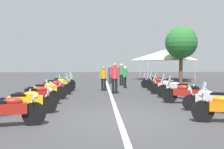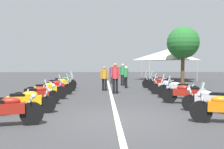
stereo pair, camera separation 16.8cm
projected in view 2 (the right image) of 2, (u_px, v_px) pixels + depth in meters
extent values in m
plane|color=#38383A|center=(117.00, 119.00, 7.54)|extent=(80.00, 80.00, 0.00)
cube|color=beige|center=(112.00, 97.00, 12.53)|extent=(22.88, 0.16, 0.01)
cylinder|color=black|center=(32.00, 113.00, 6.83)|extent=(0.30, 0.68, 0.66)
cube|color=maroon|center=(4.00, 109.00, 6.61)|extent=(0.55, 1.15, 0.30)
ellipsoid|color=maroon|center=(11.00, 101.00, 6.65)|extent=(0.38, 0.57, 0.22)
cylinder|color=silver|center=(29.00, 103.00, 6.79)|extent=(0.14, 0.30, 0.58)
cylinder|color=silver|center=(28.00, 91.00, 6.77)|extent=(0.61, 0.19, 0.04)
sphere|color=silver|center=(33.00, 96.00, 6.82)|extent=(0.14, 0.14, 0.14)
cylinder|color=black|center=(47.00, 104.00, 8.46)|extent=(0.27, 0.62, 0.61)
cylinder|color=black|center=(1.00, 106.00, 8.08)|extent=(0.27, 0.62, 0.61)
cube|color=#EAB214|center=(24.00, 100.00, 8.26)|extent=(0.52, 1.18, 0.30)
ellipsoid|color=#EAB214|center=(30.00, 94.00, 8.30)|extent=(0.37, 0.56, 0.22)
cube|color=black|center=(18.00, 95.00, 8.20)|extent=(0.36, 0.53, 0.12)
cylinder|color=silver|center=(45.00, 96.00, 8.43)|extent=(0.13, 0.30, 0.58)
cylinder|color=silver|center=(44.00, 86.00, 8.41)|extent=(0.61, 0.17, 0.04)
sphere|color=silver|center=(48.00, 90.00, 8.45)|extent=(0.14, 0.14, 0.14)
cylinder|color=silver|center=(11.00, 108.00, 8.33)|extent=(0.20, 0.55, 0.08)
cube|color=silver|center=(46.00, 84.00, 8.42)|extent=(0.38, 0.20, 0.32)
cylinder|color=black|center=(53.00, 97.00, 10.23)|extent=(0.36, 0.61, 0.60)
cylinder|color=black|center=(18.00, 99.00, 9.66)|extent=(0.36, 0.61, 0.60)
cube|color=maroon|center=(36.00, 94.00, 9.94)|extent=(0.66, 1.07, 0.30)
ellipsoid|color=maroon|center=(40.00, 89.00, 10.00)|extent=(0.44, 0.58, 0.22)
cube|color=black|center=(30.00, 90.00, 9.83)|extent=(0.43, 0.54, 0.12)
cylinder|color=silver|center=(51.00, 91.00, 10.19)|extent=(0.18, 0.29, 0.58)
cylinder|color=silver|center=(50.00, 82.00, 10.16)|extent=(0.59, 0.28, 0.04)
sphere|color=silver|center=(54.00, 86.00, 10.23)|extent=(0.14, 0.14, 0.14)
cylinder|color=silver|center=(25.00, 101.00, 9.94)|extent=(0.29, 0.54, 0.08)
cylinder|color=black|center=(61.00, 93.00, 11.70)|extent=(0.25, 0.66, 0.65)
cylinder|color=black|center=(31.00, 93.00, 11.41)|extent=(0.25, 0.66, 0.65)
cube|color=#EAB214|center=(46.00, 89.00, 11.55)|extent=(0.46, 1.09, 0.30)
ellipsoid|color=#EAB214|center=(50.00, 85.00, 11.58)|extent=(0.35, 0.56, 0.22)
cube|color=black|center=(41.00, 86.00, 11.49)|extent=(0.34, 0.52, 0.12)
cylinder|color=silver|center=(59.00, 87.00, 11.68)|extent=(0.12, 0.30, 0.58)
cylinder|color=silver|center=(58.00, 79.00, 11.65)|extent=(0.62, 0.15, 0.04)
sphere|color=silver|center=(61.00, 82.00, 11.69)|extent=(0.14, 0.14, 0.14)
cylinder|color=silver|center=(37.00, 95.00, 11.65)|extent=(0.17, 0.56, 0.08)
cube|color=silver|center=(60.00, 78.00, 11.66)|extent=(0.38, 0.18, 0.32)
cylinder|color=black|center=(67.00, 89.00, 13.44)|extent=(0.31, 0.62, 0.60)
cylinder|color=black|center=(40.00, 90.00, 12.95)|extent=(0.31, 0.62, 0.60)
cube|color=red|center=(54.00, 86.00, 13.19)|extent=(0.60, 1.18, 0.30)
ellipsoid|color=red|center=(57.00, 83.00, 13.24)|extent=(0.40, 0.57, 0.22)
cube|color=black|center=(50.00, 83.00, 13.11)|extent=(0.39, 0.53, 0.12)
cylinder|color=silver|center=(66.00, 84.00, 13.41)|extent=(0.15, 0.30, 0.58)
cylinder|color=silver|center=(66.00, 78.00, 13.38)|extent=(0.60, 0.22, 0.04)
sphere|color=silver|center=(68.00, 80.00, 13.44)|extent=(0.14, 0.14, 0.14)
cylinder|color=silver|center=(45.00, 91.00, 13.23)|extent=(0.24, 0.55, 0.08)
cube|color=silver|center=(67.00, 76.00, 13.40)|extent=(0.38, 0.22, 0.32)
cylinder|color=black|center=(71.00, 86.00, 15.03)|extent=(0.31, 0.62, 0.60)
cylinder|color=black|center=(47.00, 87.00, 14.54)|extent=(0.31, 0.62, 0.60)
cube|color=#EAB214|center=(59.00, 84.00, 14.77)|extent=(0.61, 1.16, 0.30)
ellipsoid|color=#EAB214|center=(62.00, 81.00, 14.82)|extent=(0.40, 0.57, 0.22)
cube|color=black|center=(56.00, 81.00, 14.69)|extent=(0.39, 0.54, 0.12)
cylinder|color=silver|center=(70.00, 82.00, 15.00)|extent=(0.15, 0.30, 0.58)
cylinder|color=silver|center=(70.00, 76.00, 14.97)|extent=(0.60, 0.22, 0.04)
sphere|color=silver|center=(72.00, 79.00, 15.02)|extent=(0.14, 0.14, 0.14)
cylinder|color=silver|center=(52.00, 88.00, 14.81)|extent=(0.24, 0.55, 0.08)
cube|color=silver|center=(71.00, 75.00, 14.99)|extent=(0.38, 0.22, 0.32)
cylinder|color=black|center=(72.00, 84.00, 16.76)|extent=(0.27, 0.64, 0.62)
cylinder|color=black|center=(52.00, 84.00, 16.40)|extent=(0.27, 0.64, 0.62)
cube|color=#0C592D|center=(62.00, 82.00, 16.57)|extent=(0.50, 1.10, 0.30)
ellipsoid|color=#0C592D|center=(65.00, 79.00, 16.61)|extent=(0.37, 0.56, 0.22)
cube|color=black|center=(59.00, 79.00, 16.51)|extent=(0.36, 0.52, 0.12)
cylinder|color=silver|center=(71.00, 80.00, 16.73)|extent=(0.13, 0.30, 0.58)
cylinder|color=silver|center=(71.00, 75.00, 16.70)|extent=(0.61, 0.17, 0.04)
sphere|color=silver|center=(73.00, 77.00, 16.75)|extent=(0.14, 0.14, 0.14)
cylinder|color=silver|center=(56.00, 85.00, 16.65)|extent=(0.20, 0.55, 0.08)
cube|color=silver|center=(72.00, 74.00, 16.72)|extent=(0.38, 0.20, 0.32)
cylinder|color=black|center=(201.00, 112.00, 7.12)|extent=(0.32, 0.66, 0.65)
ellipsoid|color=orange|center=(221.00, 100.00, 6.97)|extent=(0.40, 0.57, 0.22)
cylinder|color=silver|center=(203.00, 102.00, 7.09)|extent=(0.15, 0.30, 0.58)
cylinder|color=silver|center=(205.00, 90.00, 7.07)|extent=(0.60, 0.22, 0.04)
sphere|color=silver|center=(199.00, 95.00, 7.11)|extent=(0.14, 0.14, 0.14)
cube|color=silver|center=(202.00, 87.00, 7.08)|extent=(0.38, 0.22, 0.32)
cylinder|color=black|center=(190.00, 103.00, 8.85)|extent=(0.37, 0.61, 0.60)
cube|color=silver|center=(210.00, 99.00, 8.59)|extent=(0.68, 1.07, 0.30)
ellipsoid|color=silver|center=(205.00, 93.00, 8.64)|extent=(0.45, 0.58, 0.22)
cube|color=black|center=(217.00, 94.00, 8.50)|extent=(0.43, 0.54, 0.12)
cylinder|color=silver|center=(192.00, 95.00, 8.81)|extent=(0.18, 0.29, 0.58)
cylinder|color=silver|center=(193.00, 85.00, 8.78)|extent=(0.58, 0.29, 0.04)
sphere|color=silver|center=(189.00, 89.00, 8.85)|extent=(0.14, 0.14, 0.14)
cylinder|color=silver|center=(223.00, 108.00, 8.28)|extent=(0.30, 0.54, 0.08)
cylinder|color=black|center=(169.00, 96.00, 10.56)|extent=(0.45, 0.65, 0.67)
cylinder|color=black|center=(206.00, 98.00, 9.86)|extent=(0.45, 0.65, 0.67)
cube|color=maroon|center=(187.00, 93.00, 10.20)|extent=(0.82, 1.16, 0.30)
ellipsoid|color=maroon|center=(183.00, 88.00, 10.27)|extent=(0.48, 0.58, 0.22)
cube|color=black|center=(193.00, 89.00, 10.09)|extent=(0.46, 0.55, 0.12)
cylinder|color=silver|center=(171.00, 89.00, 10.52)|extent=(0.20, 0.29, 0.58)
cylinder|color=silver|center=(172.00, 81.00, 10.49)|extent=(0.56, 0.34, 0.04)
sphere|color=silver|center=(168.00, 84.00, 10.56)|extent=(0.14, 0.14, 0.14)
cylinder|color=silver|center=(198.00, 100.00, 9.84)|extent=(0.34, 0.52, 0.08)
cube|color=silver|center=(170.00, 79.00, 10.52)|extent=(0.37, 0.28, 0.32)
cylinder|color=black|center=(163.00, 91.00, 12.16)|extent=(0.43, 0.67, 0.68)
cylinder|color=black|center=(194.00, 93.00, 11.54)|extent=(0.43, 0.67, 0.68)
cube|color=silver|center=(178.00, 88.00, 11.84)|extent=(0.76, 1.14, 0.30)
ellipsoid|color=silver|center=(175.00, 84.00, 11.90)|extent=(0.46, 0.58, 0.22)
cube|color=black|center=(183.00, 85.00, 11.74)|extent=(0.45, 0.55, 0.12)
cylinder|color=silver|center=(165.00, 85.00, 12.12)|extent=(0.19, 0.29, 0.58)
cylinder|color=silver|center=(166.00, 78.00, 12.08)|extent=(0.57, 0.31, 0.04)
sphere|color=silver|center=(163.00, 81.00, 12.15)|extent=(0.14, 0.14, 0.14)
cylinder|color=silver|center=(187.00, 95.00, 11.50)|extent=(0.32, 0.53, 0.08)
cube|color=silver|center=(164.00, 77.00, 12.11)|extent=(0.38, 0.27, 0.32)
cylinder|color=black|center=(156.00, 89.00, 13.56)|extent=(0.34, 0.62, 0.61)
cylinder|color=black|center=(183.00, 90.00, 13.09)|extent=(0.34, 0.62, 0.61)
cube|color=silver|center=(169.00, 86.00, 13.32)|extent=(0.66, 1.15, 0.30)
ellipsoid|color=silver|center=(166.00, 83.00, 13.37)|extent=(0.43, 0.58, 0.22)
cube|color=black|center=(173.00, 83.00, 13.24)|extent=(0.41, 0.54, 0.12)
cylinder|color=silver|center=(157.00, 84.00, 13.53)|extent=(0.17, 0.30, 0.58)
cylinder|color=silver|center=(157.00, 77.00, 13.50)|extent=(0.59, 0.26, 0.04)
sphere|color=silver|center=(155.00, 80.00, 13.55)|extent=(0.14, 0.14, 0.14)
cylinder|color=silver|center=(177.00, 92.00, 13.02)|extent=(0.27, 0.54, 0.08)
cube|color=silver|center=(156.00, 76.00, 13.52)|extent=(0.38, 0.24, 0.32)
cylinder|color=black|center=(152.00, 86.00, 15.36)|extent=(0.43, 0.63, 0.64)
cylinder|color=black|center=(174.00, 87.00, 14.72)|extent=(0.43, 0.63, 0.64)
cube|color=maroon|center=(163.00, 83.00, 15.03)|extent=(0.77, 1.09, 0.30)
ellipsoid|color=maroon|center=(160.00, 80.00, 15.11)|extent=(0.48, 0.58, 0.22)
cube|color=black|center=(166.00, 81.00, 14.93)|extent=(0.46, 0.55, 0.12)
cylinder|color=silver|center=(153.00, 81.00, 15.32)|extent=(0.20, 0.29, 0.58)
cylinder|color=silver|center=(153.00, 75.00, 15.29)|extent=(0.56, 0.33, 0.04)
sphere|color=silver|center=(151.00, 78.00, 15.36)|extent=(0.14, 0.14, 0.14)
cylinder|color=silver|center=(169.00, 88.00, 14.69)|extent=(0.33, 0.52, 0.08)
cube|color=silver|center=(152.00, 74.00, 15.32)|extent=(0.37, 0.28, 0.32)
cylinder|color=black|center=(146.00, 84.00, 17.00)|extent=(0.40, 0.60, 0.60)
cylinder|color=black|center=(168.00, 85.00, 16.34)|extent=(0.40, 0.60, 0.60)
cube|color=black|center=(157.00, 82.00, 16.66)|extent=(0.78, 1.15, 0.30)
ellipsoid|color=black|center=(154.00, 79.00, 16.73)|extent=(0.47, 0.58, 0.22)
cube|color=black|center=(160.00, 79.00, 16.56)|extent=(0.45, 0.55, 0.12)
cylinder|color=silver|center=(147.00, 80.00, 16.96)|extent=(0.20, 0.29, 0.58)
cylinder|color=silver|center=(148.00, 75.00, 16.93)|extent=(0.57, 0.32, 0.04)
sphere|color=silver|center=(146.00, 77.00, 17.00)|extent=(0.14, 0.14, 0.14)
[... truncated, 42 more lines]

